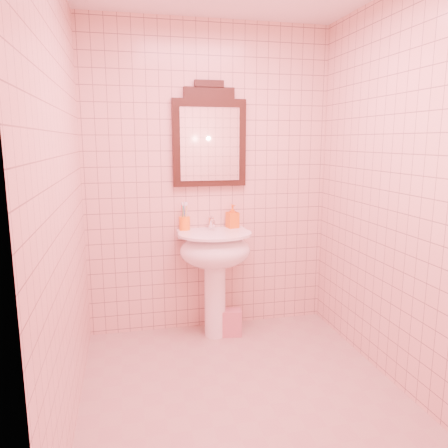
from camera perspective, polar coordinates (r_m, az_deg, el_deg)
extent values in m
plane|color=tan|center=(2.96, 2.60, -21.33)|extent=(2.20, 2.20, 0.00)
cube|color=beige|center=(3.59, -1.93, 5.65)|extent=(2.00, 0.02, 2.50)
cylinder|color=white|center=(3.57, -1.19, -9.19)|extent=(0.17, 0.17, 0.70)
ellipsoid|color=white|center=(3.45, -1.15, -3.51)|extent=(0.56, 0.46, 0.28)
cube|color=white|center=(3.58, -1.70, -1.09)|extent=(0.56, 0.15, 0.05)
cylinder|color=white|center=(3.42, -1.16, -1.32)|extent=(0.58, 0.58, 0.02)
cylinder|color=white|center=(3.56, -1.70, 0.09)|extent=(0.04, 0.04, 0.09)
cylinder|color=white|center=(3.50, -1.53, 0.49)|extent=(0.02, 0.10, 0.02)
cylinder|color=white|center=(3.46, -1.37, 0.02)|extent=(0.02, 0.02, 0.04)
cube|color=white|center=(3.56, -1.74, 0.99)|extent=(0.01, 0.07, 0.01)
cube|color=black|center=(3.55, -1.92, 10.52)|extent=(0.59, 0.05, 0.69)
cube|color=black|center=(3.57, -1.96, 16.74)|extent=(0.40, 0.05, 0.09)
cube|color=black|center=(3.58, -1.97, 17.81)|extent=(0.23, 0.05, 0.06)
cube|color=white|center=(3.52, -1.83, 10.35)|extent=(0.48, 0.01, 0.57)
cylinder|color=orange|center=(3.53, -5.17, 0.08)|extent=(0.09, 0.09, 0.11)
cylinder|color=silver|center=(3.53, -4.86, 0.83)|extent=(0.01, 0.01, 0.20)
cylinder|color=#338CD8|center=(3.54, -5.13, 0.87)|extent=(0.01, 0.01, 0.20)
cylinder|color=#E5334C|center=(3.53, -5.46, 0.84)|extent=(0.01, 0.01, 0.20)
cylinder|color=#3FBF59|center=(3.51, -5.41, 0.78)|extent=(0.01, 0.01, 0.20)
cylinder|color=#D8CC4C|center=(3.51, -5.04, 0.77)|extent=(0.01, 0.01, 0.20)
imported|color=orange|center=(3.60, 1.11, 1.02)|extent=(0.11, 0.11, 0.20)
cube|color=#C4737F|center=(3.67, 0.82, -12.73)|extent=(0.19, 0.14, 0.22)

